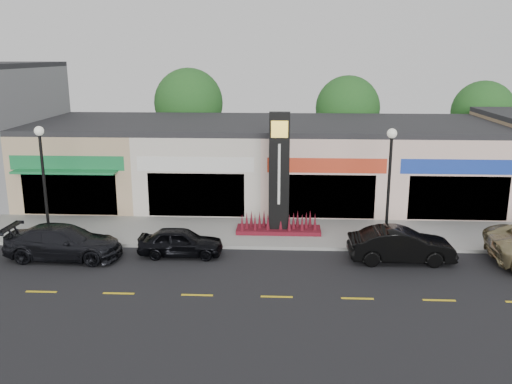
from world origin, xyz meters
The scene contains 16 objects.
ground centered at (0.00, 0.00, 0.00)m, with size 120.00×120.00×0.00m, color black.
sidewalk centered at (0.00, 4.35, 0.07)m, with size 52.00×4.30×0.15m, color gray.
curb centered at (0.00, 2.10, 0.07)m, with size 52.00×0.20×0.15m, color gray.
shop_beige centered at (-8.50, 11.46, 2.40)m, with size 7.00×10.85×4.80m.
shop_cream centered at (-1.50, 11.47, 2.40)m, with size 7.00×10.01×4.80m.
shop_pink_w centered at (5.50, 11.47, 2.40)m, with size 7.00×10.01×4.80m.
shop_pink_e centered at (12.50, 11.47, 2.40)m, with size 7.00×10.01×4.80m.
tree_rear_west centered at (-4.00, 19.50, 5.22)m, with size 5.20×5.20×7.83m.
tree_rear_mid centered at (8.00, 19.50, 4.88)m, with size 4.80×4.80×7.29m.
tree_rear_east centered at (18.00, 19.50, 4.63)m, with size 4.60×4.60×6.94m.
lamp_west_near centered at (-8.00, 2.50, 3.48)m, with size 0.44×0.44×5.47m.
lamp_east_near centered at (8.00, 2.50, 3.48)m, with size 0.44×0.44×5.47m.
pylon_sign centered at (3.00, 4.20, 2.27)m, with size 4.20×1.30×6.00m.
car_dark_sedan centered at (-6.47, 0.52, 0.74)m, with size 5.12×2.08×1.49m, color black.
car_black_sedan centered at (-1.36, 1.10, 0.64)m, with size 3.77×1.52×1.28m, color black.
car_black_conv centered at (8.36, 0.87, 0.74)m, with size 4.52×1.58×1.49m, color black.
Camera 1 is at (3.14, -21.66, 8.83)m, focal length 38.00 mm.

